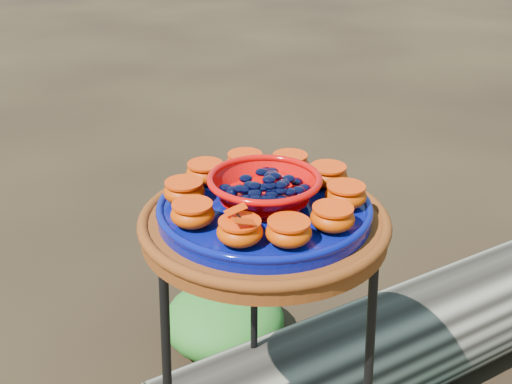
{
  "coord_description": "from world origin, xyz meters",
  "views": [
    {
      "loc": [
        -0.1,
        -0.96,
        1.25
      ],
      "look_at": [
        -0.01,
        0.0,
        0.78
      ],
      "focal_mm": 45.0,
      "sensor_mm": 36.0,
      "label": 1
    }
  ],
  "objects": [
    {
      "name": "terracotta_saucer",
      "position": [
        0.0,
        0.0,
        0.72
      ],
      "size": [
        0.42,
        0.42,
        0.03
      ],
      "primitive_type": "cylinder",
      "color": "#5E2D0E",
      "rests_on": "plant_stand"
    },
    {
      "name": "cobalt_plate",
      "position": [
        0.0,
        0.0,
        0.75
      ],
      "size": [
        0.36,
        0.36,
        0.02
      ],
      "primitive_type": "cylinder",
      "color": "#07135A",
      "rests_on": "terracotta_saucer"
    },
    {
      "name": "red_bowl",
      "position": [
        0.0,
        0.0,
        0.78
      ],
      "size": [
        0.18,
        0.18,
        0.05
      ],
      "primitive_type": null,
      "color": "red",
      "rests_on": "cobalt_plate"
    },
    {
      "name": "glass_gems",
      "position": [
        0.0,
        0.0,
        0.82
      ],
      "size": [
        0.14,
        0.14,
        0.02
      ],
      "primitive_type": null,
      "color": "black",
      "rests_on": "red_bowl"
    },
    {
      "name": "orange_half_0",
      "position": [
        -0.05,
        -0.13,
        0.78
      ],
      "size": [
        0.07,
        0.07,
        0.04
      ],
      "primitive_type": "ellipsoid",
      "color": "#BD3D00",
      "rests_on": "cobalt_plate"
    },
    {
      "name": "orange_half_1",
      "position": [
        0.02,
        -0.13,
        0.78
      ],
      "size": [
        0.07,
        0.07,
        0.04
      ],
      "primitive_type": "ellipsoid",
      "color": "#BD3D00",
      "rests_on": "cobalt_plate"
    },
    {
      "name": "orange_half_2",
      "position": [
        0.1,
        -0.09,
        0.78
      ],
      "size": [
        0.07,
        0.07,
        0.04
      ],
      "primitive_type": "ellipsoid",
      "color": "#BD3D00",
      "rests_on": "cobalt_plate"
    },
    {
      "name": "orange_half_3",
      "position": [
        0.13,
        -0.02,
        0.78
      ],
      "size": [
        0.07,
        0.07,
        0.04
      ],
      "primitive_type": "ellipsoid",
      "color": "#BD3D00",
      "rests_on": "cobalt_plate"
    },
    {
      "name": "orange_half_4",
      "position": [
        0.12,
        0.06,
        0.78
      ],
      "size": [
        0.07,
        0.07,
        0.04
      ],
      "primitive_type": "ellipsoid",
      "color": "#BD3D00",
      "rests_on": "cobalt_plate"
    },
    {
      "name": "orange_half_5",
      "position": [
        0.06,
        0.12,
        0.78
      ],
      "size": [
        0.07,
        0.07,
        0.04
      ],
      "primitive_type": "ellipsoid",
      "color": "#BD3D00",
      "rests_on": "cobalt_plate"
    },
    {
      "name": "orange_half_6",
      "position": [
        -0.02,
        0.13,
        0.78
      ],
      "size": [
        0.07,
        0.07,
        0.04
      ],
      "primitive_type": "ellipsoid",
      "color": "#BD3D00",
      "rests_on": "cobalt_plate"
    },
    {
      "name": "orange_half_7",
      "position": [
        -0.1,
        0.09,
        0.78
      ],
      "size": [
        0.07,
        0.07,
        0.04
      ],
      "primitive_type": "ellipsoid",
      "color": "#BD3D00",
      "rests_on": "cobalt_plate"
    },
    {
      "name": "orange_half_8",
      "position": [
        -0.13,
        0.02,
        0.78
      ],
      "size": [
        0.07,
        0.07,
        0.04
      ],
      "primitive_type": "ellipsoid",
      "color": "#BD3D00",
      "rests_on": "cobalt_plate"
    },
    {
      "name": "orange_half_9",
      "position": [
        -0.12,
        -0.06,
        0.78
      ],
      "size": [
        0.07,
        0.07,
        0.04
      ],
      "primitive_type": "ellipsoid",
      "color": "#BD3D00",
      "rests_on": "cobalt_plate"
    },
    {
      "name": "butterfly",
      "position": [
        -0.05,
        -0.13,
        0.8
      ],
      "size": [
        0.08,
        0.06,
        0.01
      ],
      "primitive_type": null,
      "rotation": [
        0.0,
        0.0,
        0.25
      ],
      "color": "red",
      "rests_on": "orange_half_0"
    },
    {
      "name": "driftwood_log",
      "position": [
        0.49,
        0.4,
        0.14
      ],
      "size": [
        1.57,
        1.04,
        0.29
      ],
      "primitive_type": null,
      "rotation": [
        0.0,
        0.0,
        0.45
      ],
      "color": "black",
      "rests_on": "ground"
    },
    {
      "name": "foliage_back",
      "position": [
        -0.06,
        0.59,
        0.09
      ],
      "size": [
        0.36,
        0.36,
        0.18
      ],
      "primitive_type": "ellipsoid",
      "color": "#376727",
      "rests_on": "ground"
    }
  ]
}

